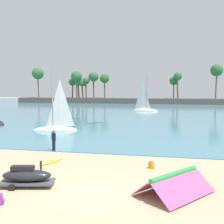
{
  "coord_description": "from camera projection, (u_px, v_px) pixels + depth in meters",
  "views": [
    {
      "loc": [
        3.39,
        -11.45,
        4.78
      ],
      "look_at": [
        -0.97,
        9.75,
        2.94
      ],
      "focal_mm": 43.35,
      "sensor_mm": 36.0,
      "label": 1
    }
  ],
  "objects": [
    {
      "name": "folded_kite",
      "position": [
        174.0,
        180.0,
        12.26
      ],
      "size": [
        3.79,
        3.96,
        0.99
      ],
      "color": "#EA5693",
      "rests_on": "ground"
    },
    {
      "name": "sea",
      "position": [
        155.0,
        107.0,
        73.26
      ],
      "size": [
        220.0,
        109.88,
        0.06
      ],
      "primitive_type": "cube",
      "color": "teal",
      "rests_on": "ground"
    },
    {
      "name": "ground_plane",
      "position": [
        90.0,
        195.0,
        12.26
      ],
      "size": [
        260.0,
        260.0,
        0.0
      ],
      "primitive_type": "plane",
      "color": "tan"
    },
    {
      "name": "backpack_near_kite",
      "position": [
        151.0,
        165.0,
        16.31
      ],
      "size": [
        0.36,
        0.36,
        0.44
      ],
      "color": "orange",
      "rests_on": "ground"
    },
    {
      "name": "backpack_by_trailer",
      "position": [
        0.0,
        200.0,
        11.2
      ],
      "size": [
        0.35,
        0.35,
        0.44
      ],
      "color": "purple",
      "rests_on": "ground"
    },
    {
      "name": "sailboat_mid_bay",
      "position": [
        56.0,
        125.0,
        30.89
      ],
      "size": [
        5.24,
        2.56,
        7.3
      ],
      "color": "white",
      "rests_on": "sea"
    },
    {
      "name": "watercraft_on_trailer",
      "position": [
        27.0,
        176.0,
        13.24
      ],
      "size": [
        2.75,
        1.51,
        1.28
      ],
      "color": "#4C4C51",
      "rests_on": "ground"
    },
    {
      "name": "palm_headland",
      "position": [
        146.0,
        94.0,
        88.28
      ],
      "size": [
        95.72,
        6.65,
        12.63
      ],
      "color": "#514C47",
      "rests_on": "ground"
    },
    {
      "name": "sailboat_far_left",
      "position": [
        145.0,
        107.0,
        58.36
      ],
      "size": [
        6.12,
        3.94,
        8.56
      ],
      "color": "white",
      "rests_on": "sea"
    },
    {
      "name": "person_at_waterline",
      "position": [
        54.0,
        140.0,
        20.73
      ],
      "size": [
        0.45,
        0.38,
        1.67
      ],
      "color": "#141E33",
      "rests_on": "ground"
    },
    {
      "name": "surfboard",
      "position": [
        51.0,
        162.0,
        17.66
      ],
      "size": [
        1.2,
        2.15,
        0.08
      ],
      "primitive_type": "ellipsoid",
      "rotation": [
        0.0,
        0.0,
        1.23
      ],
      "color": "yellow",
      "rests_on": "ground"
    }
  ]
}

